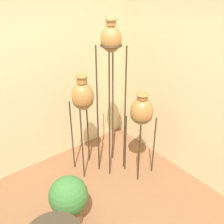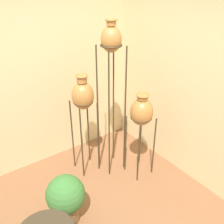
{
  "view_description": "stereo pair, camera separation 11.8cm",
  "coord_description": "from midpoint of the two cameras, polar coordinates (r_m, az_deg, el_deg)",
  "views": [
    {
      "loc": [
        -1.0,
        -1.51,
        2.59
      ],
      "look_at": [
        0.88,
        0.88,
        0.95
      ],
      "focal_mm": 42.0,
      "sensor_mm": 36.0,
      "label": 1
    },
    {
      "loc": [
        -0.91,
        -1.58,
        2.59
      ],
      "look_at": [
        0.88,
        0.88,
        0.95
      ],
      "focal_mm": 42.0,
      "sensor_mm": 36.0,
      "label": 2
    }
  ],
  "objects": [
    {
      "name": "wall_back",
      "position": [
        3.61,
        -20.61,
        6.42
      ],
      "size": [
        7.36,
        0.06,
        2.7
      ],
      "color": "beige",
      "rests_on": "ground_plane"
    },
    {
      "name": "vase_stand_tall",
      "position": [
        3.2,
        -1.29,
        13.66
      ],
      "size": [
        0.28,
        0.28,
        2.12
      ],
      "color": "#382D1E",
      "rests_on": "ground_plane"
    },
    {
      "name": "wall_right",
      "position": [
        3.32,
        20.09,
        4.64
      ],
      "size": [
        0.06,
        7.36,
        2.7
      ],
      "color": "beige",
      "rests_on": "ground_plane"
    },
    {
      "name": "vase_stand_medium",
      "position": [
        3.39,
        -7.38,
        3.1
      ],
      "size": [
        0.29,
        0.29,
        1.46
      ],
      "color": "#382D1E",
      "rests_on": "ground_plane"
    },
    {
      "name": "vase_stand_short",
      "position": [
        3.42,
        5.48,
        -0.07
      ],
      "size": [
        0.3,
        0.3,
        1.23
      ],
      "color": "#382D1E",
      "rests_on": "ground_plane"
    },
    {
      "name": "potted_plant",
      "position": [
        3.12,
        -10.51,
        -18.11
      ],
      "size": [
        0.44,
        0.44,
        0.62
      ],
      "color": "brown",
      "rests_on": "ground_plane"
    }
  ]
}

